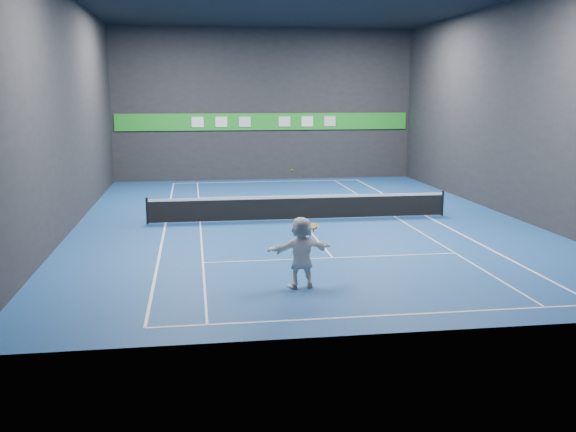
{
  "coord_description": "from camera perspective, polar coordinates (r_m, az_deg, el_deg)",
  "views": [
    {
      "loc": [
        -4.32,
        -25.79,
        5.14
      ],
      "look_at": [
        -1.52,
        -6.92,
        1.5
      ],
      "focal_mm": 40.0,
      "sensor_mm": 36.0,
      "label": 1
    }
  ],
  "objects": [
    {
      "name": "ground",
      "position": [
        26.65,
        1.05,
        -0.32
      ],
      "size": [
        26.0,
        26.0,
        0.0
      ],
      "primitive_type": "plane",
      "color": "navy",
      "rests_on": "ground"
    },
    {
      "name": "wall_back",
      "position": [
        39.03,
        -2.11,
        9.85
      ],
      "size": [
        18.0,
        0.1,
        9.0
      ],
      "primitive_type": "cube",
      "color": "black",
      "rests_on": "ground"
    },
    {
      "name": "wall_front",
      "position": [
        13.51,
        10.32,
        7.92
      ],
      "size": [
        18.0,
        0.1,
        9.0
      ],
      "primitive_type": "cube",
      "color": "black",
      "rests_on": "ground"
    },
    {
      "name": "wall_left",
      "position": [
        26.22,
        -18.95,
        8.83
      ],
      "size": [
        0.1,
        26.0,
        9.0
      ],
      "primitive_type": "cube",
      "color": "black",
      "rests_on": "ground"
    },
    {
      "name": "wall_right",
      "position": [
        29.03,
        19.12,
        8.95
      ],
      "size": [
        0.1,
        26.0,
        9.0
      ],
      "primitive_type": "cube",
      "color": "black",
      "rests_on": "ground"
    },
    {
      "name": "baseline_near",
      "position": [
        15.43,
        8.42,
        -8.76
      ],
      "size": [
        10.98,
        0.08,
        0.01
      ],
      "primitive_type": "cube",
      "color": "white",
      "rests_on": "ground"
    },
    {
      "name": "baseline_far",
      "position": [
        38.27,
        -1.88,
        3.08
      ],
      "size": [
        10.98,
        0.08,
        0.01
      ],
      "primitive_type": "cube",
      "color": "white",
      "rests_on": "ground"
    },
    {
      "name": "sideline_doubles_left",
      "position": [
        26.32,
        -10.82,
        -0.65
      ],
      "size": [
        0.08,
        23.78,
        0.01
      ],
      "primitive_type": "cube",
      "color": "white",
      "rests_on": "ground"
    },
    {
      "name": "sideline_doubles_right",
      "position": [
        28.06,
        12.18,
        0.01
      ],
      "size": [
        0.08,
        23.78,
        0.01
      ],
      "primitive_type": "cube",
      "color": "white",
      "rests_on": "ground"
    },
    {
      "name": "sideline_singles_left",
      "position": [
        26.3,
        -7.82,
        -0.56
      ],
      "size": [
        0.06,
        23.78,
        0.01
      ],
      "primitive_type": "cube",
      "color": "white",
      "rests_on": "ground"
    },
    {
      "name": "sideline_singles_right",
      "position": [
        27.61,
        9.49,
        -0.07
      ],
      "size": [
        0.06,
        23.78,
        0.01
      ],
      "primitive_type": "cube",
      "color": "white",
      "rests_on": "ground"
    },
    {
      "name": "service_line_near",
      "position": [
        20.52,
        4.0,
        -3.72
      ],
      "size": [
        8.23,
        0.06,
        0.01
      ],
      "primitive_type": "cube",
      "color": "white",
      "rests_on": "ground"
    },
    {
      "name": "service_line_far",
      "position": [
        32.88,
        -0.79,
        1.81
      ],
      "size": [
        8.23,
        0.06,
        0.01
      ],
      "primitive_type": "cube",
      "color": "white",
      "rests_on": "ground"
    },
    {
      "name": "center_service_line",
      "position": [
        26.65,
        1.05,
        -0.31
      ],
      "size": [
        0.06,
        12.8,
        0.01
      ],
      "primitive_type": "cube",
      "color": "white",
      "rests_on": "ground"
    },
    {
      "name": "player",
      "position": [
        17.2,
        1.19,
        -3.23
      ],
      "size": [
        1.87,
        0.87,
        1.94
      ],
      "primitive_type": "imported",
      "rotation": [
        0.0,
        0.0,
        3.31
      ],
      "color": "white",
      "rests_on": "ground"
    },
    {
      "name": "tennis_ball",
      "position": [
        17.01,
        0.36,
        4.08
      ],
      "size": [
        0.06,
        0.06,
        0.06
      ],
      "primitive_type": "sphere",
      "color": "#C3F228",
      "rests_on": "player"
    },
    {
      "name": "tennis_net",
      "position": [
        26.55,
        1.06,
        0.82
      ],
      "size": [
        12.5,
        0.1,
        1.07
      ],
      "color": "black",
      "rests_on": "ground"
    },
    {
      "name": "sponsor_banner",
      "position": [
        39.0,
        -2.09,
        8.38
      ],
      "size": [
        17.64,
        0.11,
        1.0
      ],
      "color": "green",
      "rests_on": "wall_back"
    },
    {
      "name": "tennis_racket",
      "position": [
        17.14,
        2.14,
        -1.01
      ],
      "size": [
        0.46,
        0.4,
        0.5
      ],
      "color": "red",
      "rests_on": "player"
    }
  ]
}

